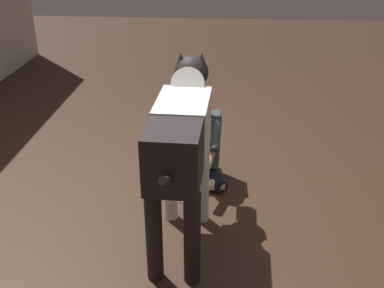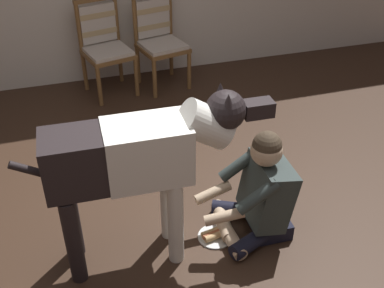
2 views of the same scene
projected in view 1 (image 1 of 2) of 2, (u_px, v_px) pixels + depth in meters
name	position (u px, v px, depth m)	size (l,w,h in m)	color
ground_plane	(166.00, 211.00, 3.50)	(14.65, 14.65, 0.00)	#352317
person_sitting_on_floor	(195.00, 142.00, 3.81)	(0.65, 0.58, 0.81)	black
large_dog	(182.00, 136.00, 2.90)	(1.55, 0.35, 1.16)	silver
hot_dog_on_plate	(191.00, 193.00, 3.67)	(0.24, 0.24, 0.06)	silver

